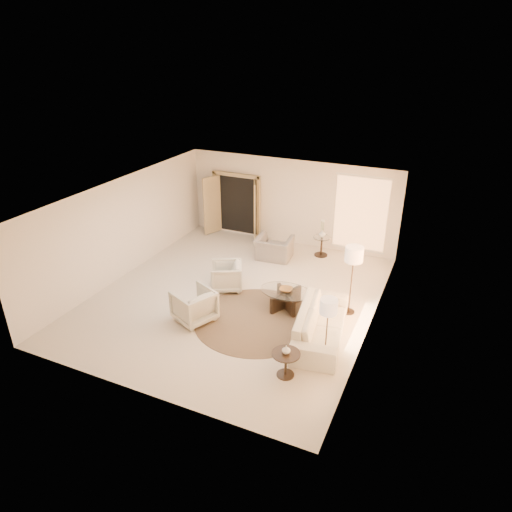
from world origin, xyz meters
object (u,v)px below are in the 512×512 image
at_px(accent_chair, 274,245).
at_px(bowl, 286,290).
at_px(end_table, 286,360).
at_px(side_vase, 322,234).
at_px(side_table, 321,244).
at_px(armchair_right, 194,304).
at_px(armchair_left, 226,275).
at_px(floor_lamp_near, 354,257).
at_px(coffee_table, 286,297).
at_px(sofa, 321,324).
at_px(floor_lamp_far, 328,309).
at_px(end_vase, 286,350).

xyz_separation_m(accent_chair, bowl, (1.36, -2.55, 0.05)).
relative_size(end_table, side_vase, 2.52).
bearing_deg(side_table, armchair_right, -109.70).
height_order(armchair_left, end_table, armchair_left).
bearing_deg(side_table, bowl, -88.37).
distance_m(floor_lamp_near, bowl, 1.86).
xyz_separation_m(accent_chair, side_table, (1.27, 0.82, -0.09)).
bearing_deg(armchair_right, end_table, 94.22).
bearing_deg(coffee_table, sofa, -36.37).
bearing_deg(side_vase, accent_chair, -146.99).
bearing_deg(sofa, side_table, 8.16).
height_order(armchair_right, bowl, armchair_right).
distance_m(side_table, floor_lamp_far, 5.34).
relative_size(armchair_left, floor_lamp_near, 0.46).
distance_m(sofa, side_vase, 4.44).
distance_m(sofa, armchair_right, 3.04).
height_order(side_table, bowl, side_table).
xyz_separation_m(end_table, end_vase, (0.00, 0.00, 0.26)).
relative_size(floor_lamp_far, side_vase, 6.53).
height_order(sofa, end_table, sofa).
relative_size(floor_lamp_near, side_vase, 7.76).
xyz_separation_m(coffee_table, floor_lamp_far, (1.51, -1.65, 0.97)).
distance_m(end_table, side_vase, 5.89).
xyz_separation_m(armchair_left, side_table, (1.73, 3.10, -0.03)).
bearing_deg(armchair_left, floor_lamp_near, 66.73).
bearing_deg(armchair_right, coffee_table, 152.35).
bearing_deg(floor_lamp_far, accent_chair, 124.40).
distance_m(end_table, side_table, 5.88).
bearing_deg(floor_lamp_far, coffee_table, 132.53).
height_order(end_vase, side_vase, side_vase).
xyz_separation_m(floor_lamp_far, bowl, (-1.51, 1.65, -0.75)).
distance_m(armchair_left, end_vase, 3.85).
bearing_deg(coffee_table, armchair_left, 171.60).
xyz_separation_m(accent_chair, end_vase, (2.28, -4.97, 0.16)).
bearing_deg(coffee_table, floor_lamp_near, 16.50).
relative_size(armchair_right, bowl, 2.75).
relative_size(coffee_table, end_table, 2.62).
relative_size(sofa, side_table, 4.01).
bearing_deg(coffee_table, floor_lamp_far, -47.47).
height_order(accent_chair, coffee_table, accent_chair).
distance_m(armchair_right, coffee_table, 2.31).
relative_size(side_table, side_vase, 2.74).
relative_size(sofa, end_table, 4.35).
distance_m(floor_lamp_near, floor_lamp_far, 2.11).
height_order(sofa, bowl, sofa).
bearing_deg(sofa, armchair_right, 92.11).
bearing_deg(end_vase, armchair_right, 160.05).
distance_m(end_vase, side_vase, 5.88).
bearing_deg(floor_lamp_near, floor_lamp_far, -90.00).
xyz_separation_m(end_table, side_table, (-1.02, 5.79, 0.00)).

